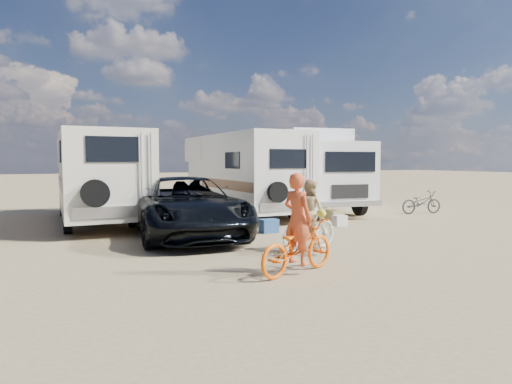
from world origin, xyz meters
name	(u,v)px	position (x,y,z in m)	size (l,w,h in m)	color
ground	(337,246)	(0.00, 0.00, 0.00)	(140.00, 140.00, 0.00)	#9A835C
rv_main	(243,175)	(0.30, 6.89, 1.55)	(2.37, 7.01, 3.10)	white
rv_left	(99,178)	(-4.96, 7.09, 1.51)	(2.47, 7.59, 3.01)	beige
box_truck	(310,171)	(3.46, 7.07, 1.69)	(2.62, 6.62, 3.39)	white
dark_suv	(185,206)	(-3.01, 3.10, 0.83)	(2.75, 5.97, 1.66)	black
bike_man	(297,247)	(-2.21, -1.93, 0.51)	(0.67, 1.93, 1.01)	#EF5A06
bike_woman	(310,228)	(-0.91, -0.21, 0.55)	(0.51, 1.82, 1.09)	beige
rider_man	(297,228)	(-2.21, -1.93, 0.86)	(0.62, 0.41, 1.71)	#CB4C25
rider_woman	(310,219)	(-0.91, -0.21, 0.75)	(0.73, 0.57, 1.50)	tan
bike_parked	(421,202)	(6.97, 4.37, 0.45)	(0.60, 1.72, 0.90)	#282B28
cooler	(269,226)	(-0.63, 2.58, 0.20)	(0.50, 0.36, 0.40)	#29548F
crate	(333,216)	(2.47, 3.85, 0.19)	(0.48, 0.48, 0.39)	olive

